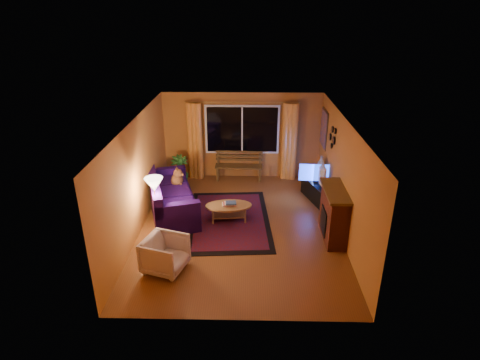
{
  "coord_description": "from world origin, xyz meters",
  "views": [
    {
      "loc": [
        0.19,
        -8.06,
        4.73
      ],
      "look_at": [
        0.0,
        0.3,
        1.05
      ],
      "focal_mm": 30.0,
      "sensor_mm": 36.0,
      "label": 1
    }
  ],
  "objects_px": {
    "bench": "(239,173)",
    "floor_lamp": "(156,207)",
    "tv_console": "(317,191)",
    "coffee_table": "(229,212)",
    "sofa": "(172,195)",
    "armchair": "(165,253)"
  },
  "relations": [
    {
      "from": "armchair",
      "to": "floor_lamp",
      "type": "height_order",
      "value": "floor_lamp"
    },
    {
      "from": "armchair",
      "to": "tv_console",
      "type": "bearing_deg",
      "value": -29.35
    },
    {
      "from": "bench",
      "to": "tv_console",
      "type": "distance_m",
      "value": 2.45
    },
    {
      "from": "tv_console",
      "to": "armchair",
      "type": "bearing_deg",
      "value": -154.73
    },
    {
      "from": "coffee_table",
      "to": "tv_console",
      "type": "xyz_separation_m",
      "value": [
        2.26,
        1.14,
        0.04
      ]
    },
    {
      "from": "sofa",
      "to": "floor_lamp",
      "type": "distance_m",
      "value": 1.02
    },
    {
      "from": "bench",
      "to": "armchair",
      "type": "xyz_separation_m",
      "value": [
        -1.29,
        -4.41,
        0.18
      ]
    },
    {
      "from": "floor_lamp",
      "to": "tv_console",
      "type": "bearing_deg",
      "value": 24.8
    },
    {
      "from": "coffee_table",
      "to": "tv_console",
      "type": "distance_m",
      "value": 2.53
    },
    {
      "from": "bench",
      "to": "sofa",
      "type": "bearing_deg",
      "value": -125.45
    },
    {
      "from": "bench",
      "to": "sofa",
      "type": "relative_size",
      "value": 0.58
    },
    {
      "from": "bench",
      "to": "tv_console",
      "type": "xyz_separation_m",
      "value": [
        2.08,
        -1.29,
        0.04
      ]
    },
    {
      "from": "sofa",
      "to": "floor_lamp",
      "type": "bearing_deg",
      "value": -116.19
    },
    {
      "from": "tv_console",
      "to": "coffee_table",
      "type": "bearing_deg",
      "value": -170.7
    },
    {
      "from": "bench",
      "to": "floor_lamp",
      "type": "relative_size",
      "value": 1.02
    },
    {
      "from": "armchair",
      "to": "coffee_table",
      "type": "height_order",
      "value": "armchair"
    },
    {
      "from": "sofa",
      "to": "coffee_table",
      "type": "distance_m",
      "value": 1.47
    },
    {
      "from": "armchair",
      "to": "tv_console",
      "type": "xyz_separation_m",
      "value": [
        3.38,
        3.12,
        -0.14
      ]
    },
    {
      "from": "bench",
      "to": "sofa",
      "type": "distance_m",
      "value": 2.61
    },
    {
      "from": "tv_console",
      "to": "sofa",
      "type": "bearing_deg",
      "value": 174.45
    },
    {
      "from": "sofa",
      "to": "coffee_table",
      "type": "height_order",
      "value": "sofa"
    },
    {
      "from": "sofa",
      "to": "bench",
      "type": "bearing_deg",
      "value": 35.38
    }
  ]
}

